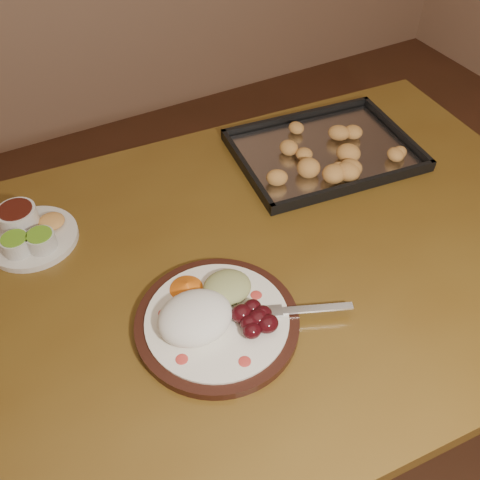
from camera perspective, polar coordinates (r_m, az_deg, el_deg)
ground at (r=1.65m, az=11.21°, el=-23.85°), size 4.00×4.00×0.00m
dining_table at (r=1.10m, az=-1.28°, el=-6.30°), size 1.56×1.00×0.75m
dinner_plate at (r=0.93m, az=-2.78°, el=-8.17°), size 0.37×0.29×0.07m
condiment_saucer at (r=1.15m, az=-21.61°, el=0.81°), size 0.18×0.18×0.06m
baking_tray at (r=1.30m, az=8.98°, el=9.51°), size 0.44×0.35×0.04m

